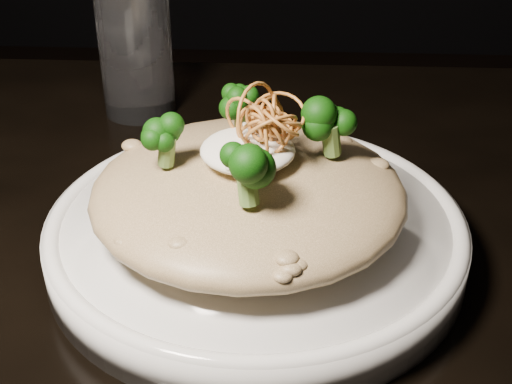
# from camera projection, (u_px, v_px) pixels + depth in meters

# --- Properties ---
(table) EXTENTS (1.10, 0.80, 0.75)m
(table) POSITION_uv_depth(u_px,v_px,m) (207.00, 331.00, 0.60)
(table) COLOR black
(table) RESTS_ON ground
(plate) EXTENTS (0.31, 0.31, 0.03)m
(plate) POSITION_uv_depth(u_px,v_px,m) (256.00, 235.00, 0.54)
(plate) COLOR silver
(plate) RESTS_ON table
(risotto) EXTENTS (0.23, 0.23, 0.05)m
(risotto) POSITION_uv_depth(u_px,v_px,m) (248.00, 192.00, 0.52)
(risotto) COLOR brown
(risotto) RESTS_ON plate
(broccoli) EXTENTS (0.14, 0.14, 0.05)m
(broccoli) POSITION_uv_depth(u_px,v_px,m) (250.00, 130.00, 0.49)
(broccoli) COLOR black
(broccoli) RESTS_ON risotto
(cheese) EXTENTS (0.07, 0.07, 0.02)m
(cheese) POSITION_uv_depth(u_px,v_px,m) (248.00, 150.00, 0.50)
(cheese) COLOR white
(cheese) RESTS_ON risotto
(shallots) EXTENTS (0.06, 0.06, 0.04)m
(shallots) POSITION_uv_depth(u_px,v_px,m) (264.00, 109.00, 0.49)
(shallots) COLOR brown
(shallots) RESTS_ON cheese
(drinking_glass) EXTENTS (0.09, 0.09, 0.13)m
(drinking_glass) POSITION_uv_depth(u_px,v_px,m) (136.00, 53.00, 0.74)
(drinking_glass) COLOR silver
(drinking_glass) RESTS_ON table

